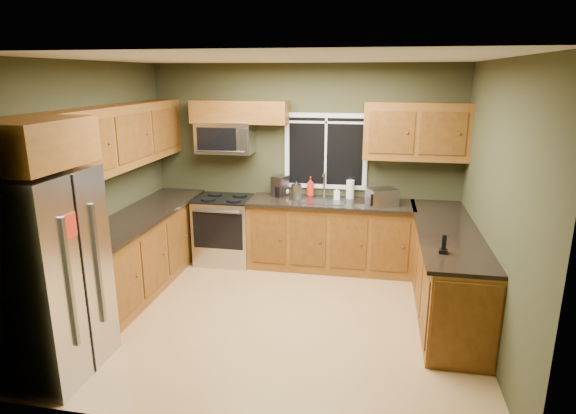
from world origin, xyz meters
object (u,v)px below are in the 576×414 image
(paper_towel_roll, at_px, (350,189))
(soap_bottle_c, at_px, (285,189))
(cordless_phone, at_px, (444,248))
(range, at_px, (225,229))
(toaster_oven, at_px, (382,197))
(soap_bottle_b, at_px, (337,193))
(refrigerator, at_px, (46,276))
(soap_bottle_a, at_px, (310,187))
(microwave, at_px, (225,137))
(kettle, at_px, (296,191))
(coffee_maker, at_px, (280,187))

(paper_towel_roll, distance_m, soap_bottle_c, 0.90)
(cordless_phone, bearing_deg, range, 147.75)
(toaster_oven, xyz_separation_m, soap_bottle_b, (-0.59, 0.19, -0.02))
(refrigerator, xyz_separation_m, soap_bottle_b, (2.22, 2.89, 0.13))
(paper_towel_roll, bearing_deg, toaster_oven, -34.30)
(soap_bottle_a, bearing_deg, microwave, -175.35)
(kettle, relative_size, soap_bottle_a, 0.93)
(refrigerator, distance_m, microwave, 3.10)
(coffee_maker, bearing_deg, kettle, -29.71)
(paper_towel_roll, bearing_deg, cordless_phone, -62.62)
(range, bearing_deg, cordless_phone, -32.25)
(paper_towel_roll, height_order, cordless_phone, paper_towel_roll)
(refrigerator, distance_m, toaster_oven, 3.89)
(kettle, xyz_separation_m, cordless_phone, (1.69, -1.72, -0.06))
(kettle, bearing_deg, soap_bottle_a, 52.57)
(paper_towel_roll, relative_size, cordless_phone, 1.54)
(soap_bottle_a, bearing_deg, coffee_maker, -171.73)
(toaster_oven, relative_size, cordless_phone, 2.42)
(soap_bottle_a, bearing_deg, soap_bottle_b, -17.03)
(refrigerator, relative_size, microwave, 2.37)
(toaster_oven, relative_size, kettle, 1.72)
(toaster_oven, relative_size, paper_towel_roll, 1.57)
(coffee_maker, bearing_deg, paper_towel_roll, 2.42)
(coffee_maker, bearing_deg, range, -167.11)
(refrigerator, relative_size, paper_towel_roll, 6.54)
(cordless_phone, bearing_deg, soap_bottle_a, 128.44)
(range, distance_m, toaster_oven, 2.20)
(cordless_phone, bearing_deg, soap_bottle_c, 134.42)
(cordless_phone, bearing_deg, soap_bottle_b, 122.56)
(toaster_oven, distance_m, soap_bottle_a, 1.01)
(range, distance_m, coffee_maker, 0.97)
(refrigerator, xyz_separation_m, range, (0.69, 2.77, -0.43))
(microwave, relative_size, cordless_phone, 4.26)
(range, relative_size, paper_towel_roll, 3.41)
(microwave, height_order, paper_towel_roll, microwave)
(microwave, xyz_separation_m, coffee_maker, (0.74, 0.03, -0.66))
(refrigerator, relative_size, soap_bottle_a, 6.66)
(refrigerator, xyz_separation_m, microwave, (0.69, 2.91, 0.83))
(soap_bottle_a, xyz_separation_m, cordless_phone, (1.53, -1.93, -0.08))
(coffee_maker, relative_size, soap_bottle_b, 1.61)
(soap_bottle_c, relative_size, cordless_phone, 0.91)
(range, distance_m, microwave, 1.27)
(paper_towel_roll, xyz_separation_m, soap_bottle_c, (-0.90, 0.02, -0.04))
(coffee_maker, bearing_deg, cordless_phone, -43.82)
(range, xyz_separation_m, soap_bottle_a, (1.16, 0.23, 0.61))
(soap_bottle_c, bearing_deg, cordless_phone, -45.58)
(refrigerator, distance_m, soap_bottle_c, 3.35)
(toaster_oven, height_order, coffee_maker, coffee_maker)
(refrigerator, distance_m, cordless_phone, 3.54)
(range, bearing_deg, soap_bottle_a, 11.25)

